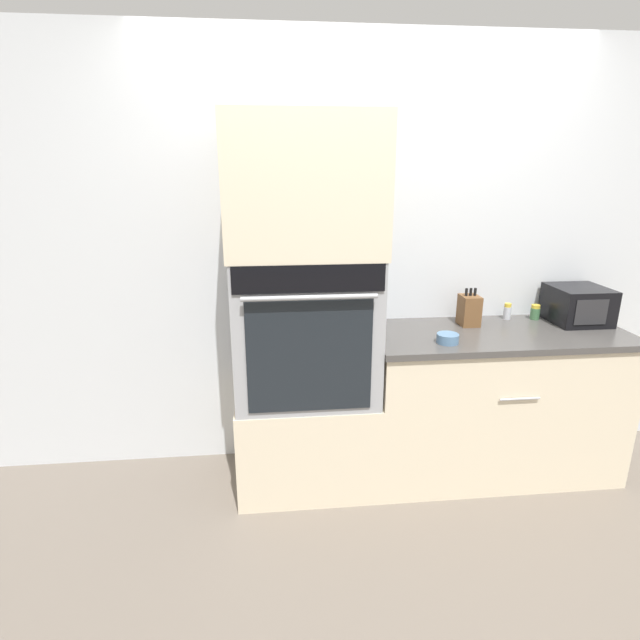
# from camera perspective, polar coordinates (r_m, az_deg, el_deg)

# --- Properties ---
(ground_plane) EXTENTS (12.00, 12.00, 0.00)m
(ground_plane) POSITION_cam_1_polar(r_m,az_deg,el_deg) (2.95, 6.99, -20.24)
(ground_plane) COLOR #6B6056
(wall_back) EXTENTS (8.00, 0.05, 2.50)m
(wall_back) POSITION_cam_1_polar(r_m,az_deg,el_deg) (3.01, 5.22, 6.81)
(wall_back) COLOR silver
(wall_back) RESTS_ON ground_plane
(oven_cabinet_base) EXTENTS (0.78, 0.60, 0.56)m
(oven_cabinet_base) POSITION_cam_1_polar(r_m,az_deg,el_deg) (2.99, -1.60, -13.08)
(oven_cabinet_base) COLOR beige
(oven_cabinet_base) RESTS_ON ground_plane
(wall_oven) EXTENTS (0.76, 0.64, 0.79)m
(wall_oven) POSITION_cam_1_polar(r_m,az_deg,el_deg) (2.71, -1.72, -0.70)
(wall_oven) COLOR #9EA0A5
(wall_oven) RESTS_ON oven_cabinet_base
(oven_cabinet_upper) EXTENTS (0.78, 0.60, 0.68)m
(oven_cabinet_upper) POSITION_cam_1_polar(r_m,az_deg,el_deg) (2.59, -1.87, 15.03)
(oven_cabinet_upper) COLOR beige
(oven_cabinet_upper) RESTS_ON wall_oven
(counter_unit) EXTENTS (1.46, 0.63, 0.89)m
(counter_unit) POSITION_cam_1_polar(r_m,az_deg,el_deg) (3.18, 18.99, -8.79)
(counter_unit) COLOR beige
(counter_unit) RESTS_ON ground_plane
(microwave) EXTENTS (0.31, 0.32, 0.22)m
(microwave) POSITION_cam_1_polar(r_m,az_deg,el_deg) (3.36, 27.36, 1.56)
(microwave) COLOR black
(microwave) RESTS_ON counter_unit
(knife_block) EXTENTS (0.11, 0.13, 0.22)m
(knife_block) POSITION_cam_1_polar(r_m,az_deg,el_deg) (3.06, 16.67, 1.09)
(knife_block) COLOR brown
(knife_block) RESTS_ON counter_unit
(bowl) EXTENTS (0.12, 0.12, 0.05)m
(bowl) POSITION_cam_1_polar(r_m,az_deg,el_deg) (2.74, 14.38, -2.05)
(bowl) COLOR #517599
(bowl) RESTS_ON counter_unit
(condiment_jar_near) EXTENTS (0.06, 0.06, 0.09)m
(condiment_jar_near) POSITION_cam_1_polar(r_m,az_deg,el_deg) (3.33, 23.37, 0.82)
(condiment_jar_near) COLOR #427047
(condiment_jar_near) RESTS_ON counter_unit
(condiment_jar_mid) EXTENTS (0.04, 0.04, 0.07)m
(condiment_jar_mid) POSITION_cam_1_polar(r_m,az_deg,el_deg) (3.20, 16.82, 0.75)
(condiment_jar_mid) COLOR #427047
(condiment_jar_mid) RESTS_ON counter_unit
(condiment_jar_far) EXTENTS (0.04, 0.04, 0.10)m
(condiment_jar_far) POSITION_cam_1_polar(r_m,az_deg,el_deg) (3.27, 20.62, 0.93)
(condiment_jar_far) COLOR silver
(condiment_jar_far) RESTS_ON counter_unit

